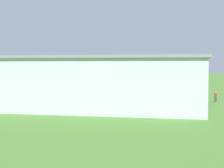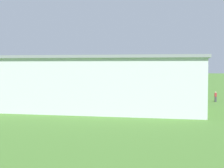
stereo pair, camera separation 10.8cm
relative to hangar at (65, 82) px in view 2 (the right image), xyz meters
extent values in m
plane|color=#47752D|center=(4.28, -28.73, -3.47)|extent=(400.00, 400.00, 0.00)
cube|color=silver|center=(0.00, 0.02, -0.18)|extent=(36.72, 14.75, 6.57)
cube|color=gray|center=(0.00, 0.02, 3.28)|extent=(37.34, 15.37, 0.35)
cube|color=#384251|center=(0.21, -6.85, -0.77)|extent=(10.00, 0.47, 5.39)
cylinder|color=#B21E1E|center=(-3.35, -21.40, -0.72)|extent=(7.32, 2.19, 2.67)
cone|color=black|center=(0.45, -21.95, -1.57)|extent=(0.97, 0.93, 0.94)
cube|color=silver|center=(-2.55, -21.52, -1.08)|extent=(2.65, 8.90, 0.42)
cube|color=silver|center=(-1.88, -21.62, 0.02)|extent=(2.65, 8.90, 0.42)
cube|color=#B21E1E|center=(-6.28, -20.97, 1.04)|extent=(1.35, 0.29, 1.51)
cube|color=silver|center=(-6.51, -20.94, -0.02)|extent=(1.26, 2.70, 0.27)
cylinder|color=black|center=(-3.07, -22.40, -2.18)|extent=(0.65, 0.23, 0.64)
cylinder|color=black|center=(-2.80, -20.52, -2.18)|extent=(0.65, 0.23, 0.64)
cylinder|color=#332D28|center=(-2.62, -24.35, -0.53)|extent=(0.35, 0.13, 1.21)
cylinder|color=#332D28|center=(-1.81, -18.78, -0.53)|extent=(0.35, 0.13, 1.21)
cube|color=orange|center=(-16.59, -15.17, -2.77)|extent=(1.87, 4.10, 0.76)
cube|color=#2D3842|center=(-16.59, -15.17, -2.09)|extent=(1.62, 2.31, 0.60)
cylinder|color=black|center=(-17.46, -13.77, -3.15)|extent=(0.23, 0.64, 0.64)
cylinder|color=black|center=(-15.67, -13.81, -3.15)|extent=(0.23, 0.64, 0.64)
cylinder|color=black|center=(-17.52, -16.54, -3.15)|extent=(0.23, 0.64, 0.64)
cylinder|color=black|center=(-15.73, -16.57, -3.15)|extent=(0.23, 0.64, 0.64)
cube|color=white|center=(18.21, -14.15, -2.78)|extent=(2.23, 4.48, 0.73)
cube|color=#2D3842|center=(18.21, -14.15, -2.17)|extent=(1.81, 2.57, 0.50)
cylinder|color=black|center=(17.17, -12.80, -3.15)|extent=(0.29, 0.66, 0.64)
cylinder|color=black|center=(17.50, -15.71, -3.15)|extent=(0.29, 0.66, 0.64)
cylinder|color=black|center=(19.25, -15.51, -3.15)|extent=(0.29, 0.66, 0.64)
cylinder|color=orange|center=(19.35, -18.94, -3.03)|extent=(0.38, 0.38, 0.87)
cylinder|color=orange|center=(19.35, -18.94, -2.29)|extent=(0.45, 0.45, 0.62)
sphere|color=brown|center=(19.35, -18.94, -1.86)|extent=(0.24, 0.24, 0.24)
cylinder|color=navy|center=(9.40, -18.27, -3.03)|extent=(0.43, 0.43, 0.88)
cylinder|color=navy|center=(9.40, -18.27, -2.27)|extent=(0.51, 0.51, 0.63)
sphere|color=beige|center=(9.40, -18.27, -1.84)|extent=(0.24, 0.24, 0.24)
cylinder|color=#3F3F47|center=(-19.95, -13.47, -3.06)|extent=(0.42, 0.42, 0.82)
cylinder|color=#B23333|center=(-19.95, -13.47, -2.36)|extent=(0.50, 0.50, 0.58)
sphere|color=beige|center=(-19.95, -13.47, -1.96)|extent=(0.22, 0.22, 0.22)
cylinder|color=beige|center=(-16.60, -19.07, -3.04)|extent=(0.35, 0.35, 0.86)
cylinder|color=#B23333|center=(-16.60, -19.07, -2.30)|extent=(0.41, 0.41, 0.61)
sphere|color=brown|center=(-16.60, -19.07, -1.88)|extent=(0.23, 0.23, 0.23)
cylinder|color=orange|center=(-7.91, -19.11, -3.04)|extent=(0.45, 0.45, 0.85)
cylinder|color=orange|center=(-7.91, -19.11, -2.32)|extent=(0.54, 0.54, 0.60)
sphere|color=beige|center=(-7.91, -19.11, -1.90)|extent=(0.23, 0.23, 0.23)
cylinder|color=silver|center=(32.26, -39.57, -0.41)|extent=(0.12, 0.12, 6.11)
cone|color=orange|center=(32.96, -39.57, 2.50)|extent=(1.26, 1.40, 0.60)
camera|label=1|loc=(-17.46, 45.07, 2.24)|focal=57.51mm
camera|label=2|loc=(-17.57, 45.05, 2.24)|focal=57.51mm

